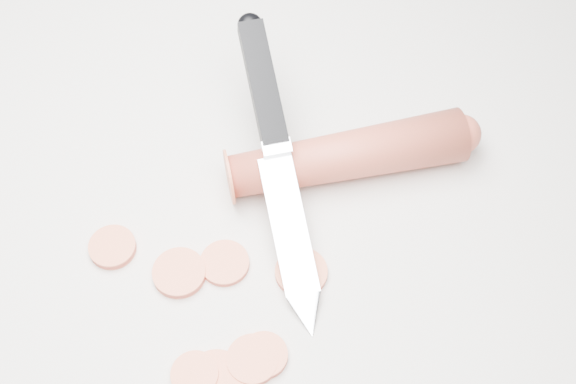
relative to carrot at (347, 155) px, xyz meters
The scene contains 11 objects.
ground 0.08m from the carrot, 99.85° to the right, with size 2.40×2.40×0.00m, color silver.
carrot is the anchor object (origin of this frame).
carrot_slice_0 0.19m from the carrot, 124.48° to the right, with size 0.03×0.03×0.01m, color #E4633C.
carrot_slice_1 0.19m from the carrot, 85.23° to the right, with size 0.04×0.04×0.01m, color #E4633C.
carrot_slice_2 0.10m from the carrot, 77.76° to the right, with size 0.04×0.04×0.01m, color #E4633C.
carrot_slice_3 0.17m from the carrot, 80.16° to the right, with size 0.04×0.04×0.01m, color #E4633C.
carrot_slice_4 0.16m from the carrot, 78.18° to the right, with size 0.03×0.03×0.01m, color #E4633C.
carrot_slice_5 0.12m from the carrot, 104.24° to the right, with size 0.04×0.04×0.01m, color #E4633C.
carrot_slice_6 0.20m from the carrot, 89.20° to the right, with size 0.03×0.03×0.01m, color #E4633C.
carrot_slice_7 0.15m from the carrot, 110.07° to the right, with size 0.04×0.04×0.01m, color #E4633C.
kitchen_knife 0.06m from the carrot, 122.43° to the right, with size 0.19×0.18×0.08m, color silver, non-canonical shape.
Camera 1 is at (0.16, -0.22, 0.52)m, focal length 50.00 mm.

